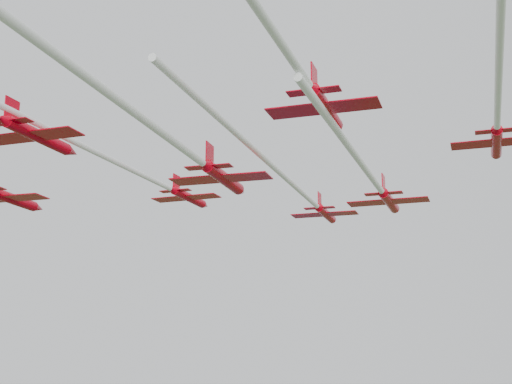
# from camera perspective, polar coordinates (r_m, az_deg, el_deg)

# --- Properties ---
(jet_lead) EXTENTS (17.27, 59.05, 2.68)m
(jet_lead) POSITION_cam_1_polar(r_m,az_deg,el_deg) (83.70, 3.41, 0.23)
(jet_lead) COLOR red
(jet_row2_left) EXTENTS (15.14, 43.87, 2.49)m
(jet_row2_left) POSITION_cam_1_polar(r_m,az_deg,el_deg) (78.59, -8.46, 1.06)
(jet_row2_left) COLOR red
(jet_row2_right) EXTENTS (14.32, 43.05, 2.68)m
(jet_row2_right) POSITION_cam_1_polar(r_m,az_deg,el_deg) (72.89, 9.57, 0.70)
(jet_row2_right) COLOR red
(jet_row3_mid) EXTENTS (18.38, 69.21, 2.90)m
(jet_row3_mid) POSITION_cam_1_polar(r_m,az_deg,el_deg) (52.57, -9.15, 5.92)
(jet_row3_mid) COLOR red
(jet_row3_right) EXTENTS (13.04, 42.18, 2.44)m
(jet_row3_right) POSITION_cam_1_polar(r_m,az_deg,el_deg) (60.82, 18.76, 6.18)
(jet_row3_right) COLOR red
(jet_row4_right) EXTENTS (14.99, 49.02, 2.48)m
(jet_row4_right) POSITION_cam_1_polar(r_m,az_deg,el_deg) (42.53, 2.03, 11.81)
(jet_row4_right) COLOR red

